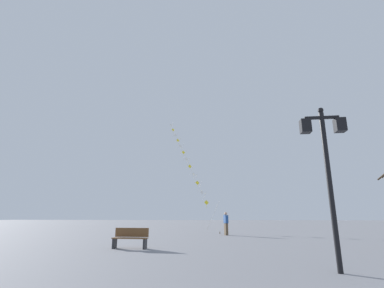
{
  "coord_description": "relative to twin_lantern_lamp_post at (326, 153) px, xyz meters",
  "views": [
    {
      "loc": [
        -0.7,
        -0.43,
        1.43
      ],
      "look_at": [
        -2.85,
        18.07,
        6.25
      ],
      "focal_mm": 26.05,
      "sensor_mm": 36.0,
      "label": 1
    }
  ],
  "objects": [
    {
      "name": "ground_plane",
      "position": [
        -2.19,
        12.34,
        -3.14
      ],
      "size": [
        160.0,
        160.0,
        0.0
      ],
      "primitive_type": "plane",
      "color": "gray"
    },
    {
      "name": "twin_lantern_lamp_post",
      "position": [
        0.0,
        0.0,
        0.0
      ],
      "size": [
        1.24,
        0.28,
        4.53
      ],
      "color": "black",
      "rests_on": "ground_plane"
    },
    {
      "name": "kite_train",
      "position": [
        -7.08,
        22.96,
        4.46
      ],
      "size": [
        7.07,
        13.3,
        14.17
      ],
      "color": "brown",
      "rests_on": "ground_plane"
    },
    {
      "name": "kite_flyer",
      "position": [
        -2.86,
        14.28,
        -2.24
      ],
      "size": [
        0.41,
        0.62,
        1.71
      ],
      "rotation": [
        0.0,
        0.0,
        2.03
      ],
      "color": "brown",
      "rests_on": "ground_plane"
    },
    {
      "name": "park_bench",
      "position": [
        -7.21,
        4.81,
        -2.69
      ],
      "size": [
        1.62,
        0.51,
        0.89
      ],
      "rotation": [
        0.0,
        0.0,
        -0.04
      ],
      "color": "brown",
      "rests_on": "ground_plane"
    }
  ]
}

